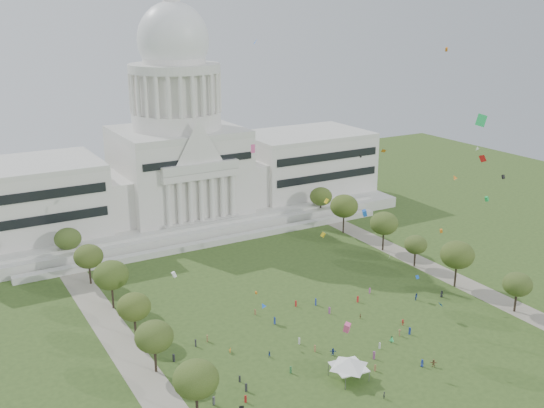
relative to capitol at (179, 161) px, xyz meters
The scene contains 30 objects.
ground 115.76m from the capitol, 90.00° to the right, with size 400.00×400.00×0.00m, color #344C1E.
capitol is the anchor object (origin of this frame).
path_left 98.93m from the capitol, 119.87° to the right, with size 8.00×160.00×0.04m, color gray.
path_right 98.93m from the capitol, 60.13° to the right, with size 8.00×160.00×0.04m, color gray.
row_tree_l_1 125.32m from the capitol, 110.71° to the right, with size 8.86×8.86×12.59m.
row_tree_r_1 125.12m from the capitol, 68.16° to the right, with size 7.58×7.58×10.78m.
row_tree_l_2 107.19m from the capitol, 115.07° to the right, with size 8.42×8.42×11.97m.
row_tree_r_2 106.56m from the capitol, 65.33° to the right, with size 9.55×9.55×13.58m.
row_tree_l_3 92.14m from the capitol, 118.96° to the right, with size 8.12×8.12×11.55m.
row_tree_r_3 91.98m from the capitol, 60.70° to the right, with size 7.01×7.01×9.98m.
row_tree_l_4 76.50m from the capitol, 125.78° to the right, with size 9.29×9.29×13.21m.
row_tree_r_4 78.81m from the capitol, 54.84° to the right, with size 9.19×9.19×13.06m.
row_tree_l_5 63.64m from the capitol, 136.72° to the right, with size 8.33×8.33×11.85m.
row_tree_r_5 62.67m from the capitol, 44.94° to the right, with size 9.82×9.82×13.96m.
row_tree_l_6 54.69m from the capitol, 152.45° to the right, with size 8.19×8.19×11.64m.
row_tree_r_6 54.32m from the capitol, 28.99° to the right, with size 8.42×8.42×11.97m.
event_tent 121.27m from the capitol, 94.98° to the right, with size 10.44×10.44×5.20m.
person_0 107.90m from the capitol, 70.17° to the right, with size 0.96×0.63×1.97m, color #26262B.
person_2 103.78m from the capitol, 73.60° to the right, with size 0.94×0.58×1.94m, color navy.
person_3 109.93m from the capitol, 81.57° to the right, with size 1.01×0.52×1.56m, color #B21E1E.
person_4 114.26m from the capitol, 86.06° to the right, with size 1.05×0.57×1.79m, color #33723F.
person_5 112.14m from the capitol, 93.98° to the right, with size 1.58×0.63×1.71m, color navy.
person_6 125.67m from the capitol, 86.96° to the right, with size 0.89×0.58×1.82m, color navy.
person_7 130.93m from the capitol, 93.77° to the right, with size 0.56×0.41×1.55m, color #26262B.
person_8 107.48m from the capitol, 101.33° to the right, with size 0.70×0.43×1.44m, color navy.
person_9 113.16m from the capitol, 84.08° to the right, with size 1.15×0.59×1.78m, color olive.
person_10 101.28m from the capitol, 84.92° to the right, with size 0.80×0.44×1.36m, color olive.
person_11 127.03m from the capitol, 85.99° to the right, with size 1.65×0.65×1.78m, color olive.
distant_crowd 103.54m from the capitol, 97.73° to the right, with size 60.96×36.99×1.95m.
kite_swarm 104.45m from the capitol, 88.24° to the right, with size 96.10×95.55×66.91m.
Camera 1 is at (-83.76, -100.74, 75.43)m, focal length 42.00 mm.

